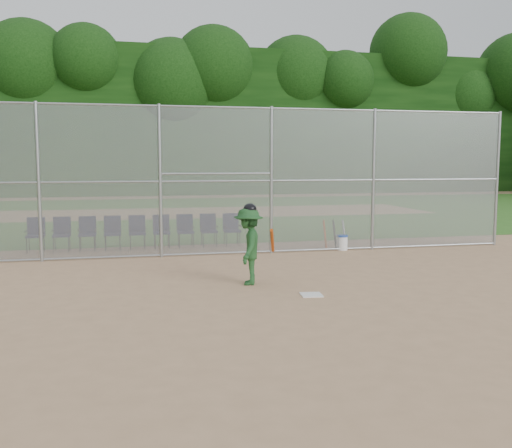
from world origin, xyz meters
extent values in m
plane|color=tan|center=(0.00, 0.00, 0.00)|extent=(100.00, 100.00, 0.00)
plane|color=#2F651E|center=(0.00, 18.00, 0.01)|extent=(100.00, 100.00, 0.00)
plane|color=tan|center=(0.00, 18.00, 0.01)|extent=(24.00, 24.00, 0.00)
cube|color=gray|center=(0.00, 5.00, 2.00)|extent=(16.00, 0.02, 4.00)
cylinder|color=#9EA3A8|center=(8.00, 5.00, 2.00)|extent=(0.09, 0.09, 4.00)
cylinder|color=#9EA3A8|center=(0.00, 5.00, 3.95)|extent=(16.00, 0.05, 0.05)
cube|color=black|center=(0.00, 35.00, 5.50)|extent=(80.00, 5.00, 11.00)
cube|color=white|center=(0.50, -0.03, 0.01)|extent=(0.43, 0.43, 0.02)
imported|color=#1F4E23|center=(-0.45, 1.20, 0.80)|extent=(0.86, 1.15, 1.59)
ellipsoid|color=black|center=(-0.45, 1.20, 1.56)|extent=(0.27, 0.30, 0.23)
cylinder|color=#C84A12|center=(-0.05, 0.80, 0.95)|extent=(0.28, 0.71, 0.56)
cylinder|color=white|center=(3.12, 5.09, 0.19)|extent=(0.32, 0.32, 0.38)
cylinder|color=#24469C|center=(3.12, 5.09, 0.41)|extent=(0.34, 0.34, 0.05)
cylinder|color=#D84C14|center=(2.72, 5.44, 0.41)|extent=(0.06, 0.33, 0.83)
cylinder|color=black|center=(3.02, 5.44, 0.41)|extent=(0.06, 0.35, 0.82)
cylinder|color=#B2B2B7|center=(3.32, 5.44, 0.40)|extent=(0.06, 0.38, 0.81)
camera|label=1|loc=(-2.87, -10.10, 2.52)|focal=40.00mm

